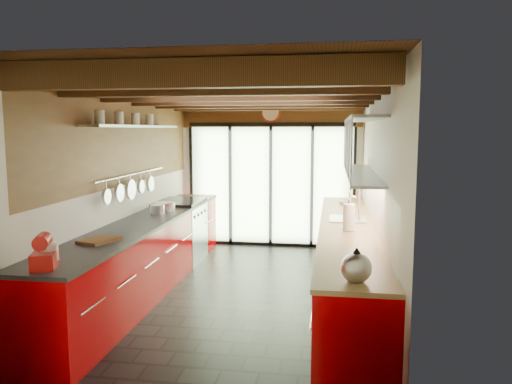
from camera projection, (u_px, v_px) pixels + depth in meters
ground at (244, 294)px, 6.27m from camera, size 5.50×5.50×0.00m
room_shell at (243, 163)px, 6.07m from camera, size 5.50×5.50×5.50m
ceiling_beams at (248, 98)px, 6.34m from camera, size 3.14×5.06×4.90m
glass_door at (271, 152)px, 8.71m from camera, size 2.95×0.10×2.90m
left_counter at (146, 255)px, 6.41m from camera, size 0.68×5.00×0.92m
range_stove at (180, 231)px, 7.83m from camera, size 0.66×0.90×0.97m
right_counter at (347, 263)px, 6.02m from camera, size 0.68×5.00×0.92m
sink_assembly at (348, 216)px, 6.35m from camera, size 0.45×0.52×0.43m
upper_cabinets_right at (362, 147)px, 6.12m from camera, size 0.34×3.00×3.00m
left_wall_fixtures at (134, 146)px, 6.45m from camera, size 0.28×2.60×0.96m
stand_mixer at (45, 254)px, 4.14m from camera, size 0.28×0.36×0.29m
pot_large at (158, 209)px, 6.78m from camera, size 0.24×0.24×0.12m
pot_small at (165, 206)px, 7.07m from camera, size 0.37×0.37×0.11m
cutting_board at (99, 240)px, 5.10m from camera, size 0.38×0.45×0.03m
kettle at (356, 266)px, 3.75m from camera, size 0.29×0.32×0.28m
paper_towel at (349, 217)px, 5.64m from camera, size 0.17×0.17×0.36m
soap_bottle at (349, 223)px, 5.66m from camera, size 0.08×0.08×0.17m
bowl at (345, 203)px, 7.63m from camera, size 0.23×0.23×0.05m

